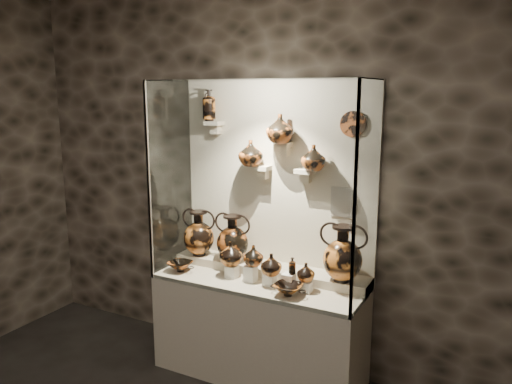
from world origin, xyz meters
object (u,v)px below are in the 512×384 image
jug_e (306,272)px  kylix_left (180,265)px  amphora_left (199,233)px  amphora_mid (233,238)px  ovoid_vase_c (314,158)px  jug_c (271,264)px  ovoid_vase_b (280,128)px  kylix_right (288,289)px  jug_a (231,253)px  amphora_right (342,253)px  lekythos_tall (209,103)px  ovoid_vase_a (251,153)px  lekythos_small (292,265)px  jug_b (254,255)px

jug_e → kylix_left: bearing=-154.2°
amphora_left → amphora_mid: size_ratio=0.99×
ovoid_vase_c → jug_c: bearing=-129.5°
amphora_left → ovoid_vase_b: ovoid_vase_b is taller
kylix_right → ovoid_vase_b: size_ratio=1.20×
amphora_left → jug_a: amphora_left is taller
amphora_right → ovoid_vase_c: ovoid_vase_c is taller
lekythos_tall → ovoid_vase_c: lekythos_tall is taller
kylix_right → jug_a: bearing=-171.6°
kylix_left → kylix_right: (1.01, -0.05, 0.00)m
jug_e → ovoid_vase_c: size_ratio=0.72×
amphora_mid → jug_c: amphora_mid is taller
kylix_right → jug_e: bearing=81.8°
jug_e → jug_c: bearing=-152.8°
ovoid_vase_a → ovoid_vase_c: 0.54m
ovoid_vase_c → amphora_mid: bearing=-172.9°
lekythos_small → ovoid_vase_b: 1.06m
amphora_right → lekythos_tall: size_ratio=1.48×
jug_b → ovoid_vase_b: bearing=72.4°
amphora_mid → lekythos_small: 0.66m
jug_a → kylix_right: 0.60m
jug_e → ovoid_vase_c: 0.87m
amphora_left → jug_c: amphora_left is taller
lekythos_small → ovoid_vase_a: size_ratio=0.70×
amphora_right → jug_a: bearing=-148.4°
jug_c → kylix_right: bearing=-30.2°
lekythos_small → jug_e: bearing=11.7°
kylix_right → amphora_left: bearing=-175.1°
amphora_left → jug_c: (0.80, -0.20, -0.09)m
ovoid_vase_b → ovoid_vase_c: bearing=20.1°
amphora_left → kylix_left: (-0.02, -0.26, -0.22)m
kylix_left → jug_b: bearing=8.8°
ovoid_vase_b → jug_b: bearing=-100.4°
amphora_left → kylix_right: size_ratio=1.48×
amphora_mid → ovoid_vase_c: (0.68, 0.07, 0.72)m
ovoid_vase_c → jug_a: bearing=-157.3°
amphora_right → kylix_right: bearing=-115.3°
amphora_right → kylix_right: size_ratio=1.62×
jug_b → lekythos_small: 0.34m
amphora_mid → ovoid_vase_c: 0.99m
amphora_left → jug_a: (0.42, -0.17, -0.07)m
ovoid_vase_b → ovoid_vase_c: size_ratio=1.13×
lekythos_tall → ovoid_vase_b: bearing=17.3°
amphora_left → kylix_left: amphora_left is taller
jug_c → lekythos_tall: bearing=158.5°
amphora_left → ovoid_vase_c: size_ratio=2.01×
jug_a → lekythos_tall: (-0.35, 0.25, 1.19)m
amphora_right → ovoid_vase_a: 1.08m
amphora_left → lekythos_small: size_ratio=2.70×
amphora_left → jug_c: 0.83m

